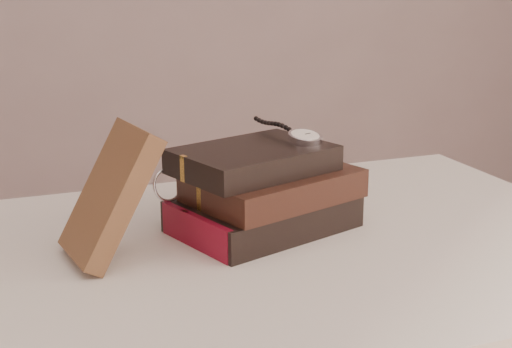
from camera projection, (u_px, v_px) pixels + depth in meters
name	position (u px, v px, depth m)	size (l,w,h in m)	color
table	(232.00, 318.00, 0.91)	(1.00, 0.60, 0.75)	silver
book_stack	(264.00, 191.00, 0.94)	(0.26, 0.21, 0.11)	black
journal	(110.00, 194.00, 0.84)	(0.02, 0.10, 0.17)	#482D1B
pocket_watch	(301.00, 135.00, 0.96)	(0.06, 0.15, 0.02)	silver
eyeglasses	(181.00, 181.00, 0.95)	(0.12, 0.13, 0.04)	silver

